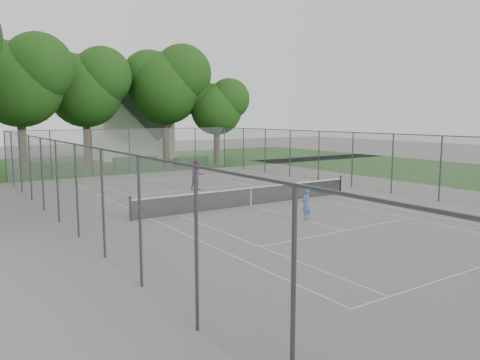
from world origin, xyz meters
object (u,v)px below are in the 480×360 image
tennis_net (251,196)px  girl_player (306,204)px  woman_player (197,176)px  house (130,122)px

tennis_net → girl_player: (0.09, -4.05, 0.20)m
woman_player → tennis_net: bearing=-93.1°
house → girl_player: house is taller
girl_player → house: bearing=-119.0°
house → woman_player: (-4.60, -23.31, -2.96)m
house → woman_player: size_ratio=5.32×
tennis_net → woman_player: 5.95m
tennis_net → girl_player: bearing=-88.7°
tennis_net → woman_player: size_ratio=7.13×
tennis_net → house: (4.74, 29.25, 3.36)m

